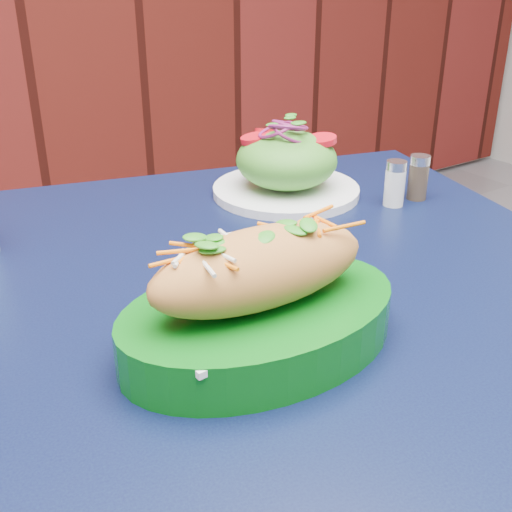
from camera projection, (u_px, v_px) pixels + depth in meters
cafe_table at (251, 359)px, 0.70m from camera, size 0.98×0.98×0.75m
banh_mi_basket at (260, 302)px, 0.55m from camera, size 0.26×0.18×0.12m
salad_plate at (286, 166)px, 0.90m from camera, size 0.21×0.21×0.11m
salt_shaker at (395, 183)px, 0.86m from camera, size 0.03×0.03×0.06m
pepper_shaker at (418, 177)px, 0.89m from camera, size 0.03×0.03×0.06m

